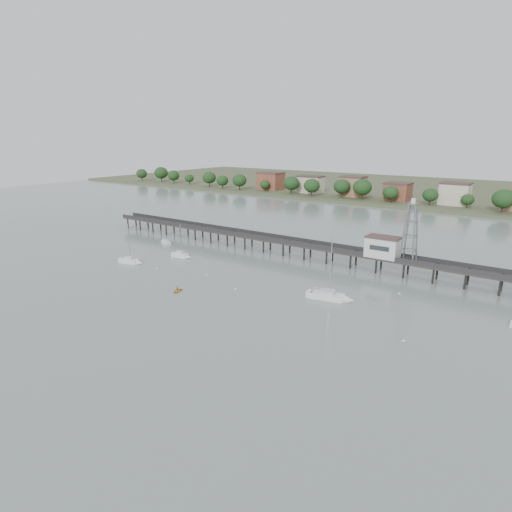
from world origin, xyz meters
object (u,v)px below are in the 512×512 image
(sailboat_b, at_px, (183,256))
(sailboat_a, at_px, (133,261))
(pier, at_px, (297,244))
(sailboat_c, at_px, (335,297))
(white_tender, at_px, (166,242))
(yellow_dinghy, at_px, (177,291))
(lattice_tower, at_px, (410,233))

(sailboat_b, height_order, sailboat_a, sailboat_a)
(pier, height_order, sailboat_c, sailboat_c)
(sailboat_b, relative_size, sailboat_c, 0.66)
(pier, relative_size, white_tender, 35.21)
(white_tender, height_order, yellow_dinghy, same)
(sailboat_a, bearing_deg, pier, 30.51)
(lattice_tower, xyz_separation_m, sailboat_a, (-64.64, -32.31, -10.45))
(pier, distance_m, yellow_dinghy, 41.62)
(white_tender, bearing_deg, sailboat_a, -48.19)
(sailboat_a, distance_m, yellow_dinghy, 27.13)
(sailboat_c, xyz_separation_m, white_tender, (-66.42, 13.99, -0.16))
(lattice_tower, relative_size, white_tender, 3.64)
(white_tender, distance_m, yellow_dinghy, 45.99)
(lattice_tower, distance_m, sailboat_b, 61.92)
(sailboat_b, height_order, sailboat_c, sailboat_c)
(sailboat_c, height_order, yellow_dinghy, sailboat_c)
(sailboat_b, bearing_deg, pier, 29.12)
(lattice_tower, distance_m, yellow_dinghy, 57.43)
(sailboat_b, distance_m, white_tender, 18.67)
(sailboat_b, height_order, yellow_dinghy, sailboat_b)
(pier, height_order, sailboat_a, sailboat_a)
(pier, relative_size, yellow_dinghy, 54.73)
(sailboat_c, height_order, white_tender, sailboat_c)
(lattice_tower, height_order, sailboat_b, lattice_tower)
(sailboat_a, xyz_separation_m, sailboat_c, (57.01, 7.16, -0.02))
(yellow_dinghy, bearing_deg, lattice_tower, 37.30)
(pier, relative_size, sailboat_b, 14.82)
(lattice_tower, bearing_deg, sailboat_c, -106.89)
(sailboat_b, distance_m, sailboat_c, 50.27)
(white_tender, bearing_deg, yellow_dinghy, -22.29)
(lattice_tower, distance_m, sailboat_c, 28.29)
(sailboat_b, relative_size, yellow_dinghy, 3.69)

